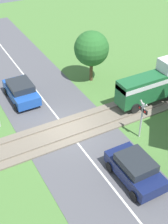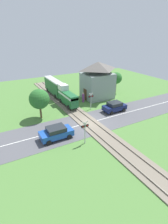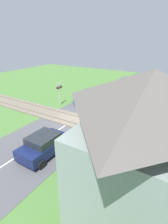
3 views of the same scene
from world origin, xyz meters
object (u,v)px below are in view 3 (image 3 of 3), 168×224
Objects in this scene: car_near_crossing at (88,97)px; station_building at (142,155)px; pedestrian_by_station at (139,154)px; crossing_signal_west_approach at (59,91)px; car_far_side at (44,145)px; crossing_signal_east_approach at (95,124)px.

station_building reaches higher than car_near_crossing.
pedestrian_by_station is at bearing 46.06° from car_near_crossing.
crossing_signal_west_approach is 0.42× the size of station_building.
station_building is (9.58, 12.19, 1.47)m from crossing_signal_west_approach.
car_near_crossing is at bearing -165.24° from car_far_side.
car_far_side reaches higher than car_near_crossing.
station_building is at bearing 80.65° from car_far_side.
crossing_signal_west_approach reaches higher than car_near_crossing.
crossing_signal_east_approach is at bearing -133.09° from station_building.
crossing_signal_east_approach is (8.06, 5.41, 1.03)m from car_near_crossing.
car_far_side is at bearing -41.35° from crossing_signal_east_approach.
crossing_signal_west_approach is at bearing -45.71° from car_near_crossing.
car_near_crossing is at bearing -133.94° from pedestrian_by_station.
crossing_signal_east_approach reaches higher than car_far_side.
pedestrian_by_station is (-2.37, 6.00, 0.00)m from car_far_side.
car_near_crossing is 12.33m from pedestrian_by_station.
crossing_signal_west_approach is 1.59× the size of pedestrian_by_station.
car_near_crossing is 0.57× the size of station_building.
crossing_signal_west_approach reaches higher than car_far_side.
car_near_crossing is at bearing -141.25° from station_building.
station_building reaches higher than crossing_signal_east_approach.
car_far_side is 10.10m from crossing_signal_west_approach.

